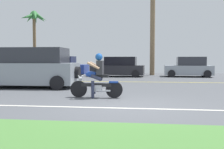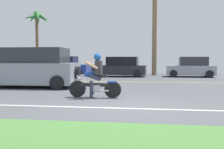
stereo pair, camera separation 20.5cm
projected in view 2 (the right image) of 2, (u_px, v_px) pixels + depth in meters
ground at (130, 93)px, 10.38m from camera, size 56.00×30.00×0.04m
lane_line_near at (122, 108)px, 7.06m from camera, size 50.40×0.12×0.01m
lane_line_far at (135, 82)px, 15.22m from camera, size 50.40×0.12×0.01m
motorcyclist at (95, 79)px, 8.99m from camera, size 1.90×0.62×1.59m
suv_nearby at (34, 68)px, 12.41m from camera, size 4.55×2.31×1.92m
parked_car_0 at (64, 66)px, 21.76m from camera, size 4.29×2.12×1.62m
parked_car_1 at (120, 67)px, 20.01m from camera, size 4.27×2.10×1.56m
parked_car_2 at (191, 67)px, 19.63m from camera, size 3.70×2.14×1.56m
palm_tree_1 at (37, 22)px, 24.14m from camera, size 2.52×2.49×6.00m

